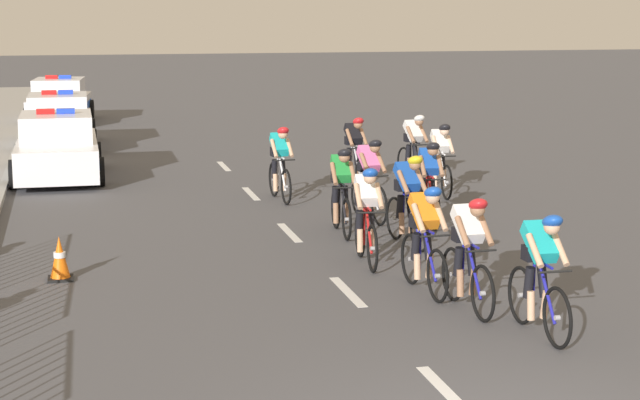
# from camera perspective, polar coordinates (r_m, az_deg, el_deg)

# --- Properties ---
(kerb_edge) EXTENTS (0.16, 60.00, 0.13)m
(kerb_edge) POSITION_cam_1_polar(r_m,az_deg,el_deg) (22.46, -16.66, 0.10)
(kerb_edge) COLOR #9E9E99
(kerb_edge) RESTS_ON ground
(lane_markings_centre) EXTENTS (0.14, 21.60, 0.01)m
(lane_markings_centre) POSITION_cam_1_polar(r_m,az_deg,el_deg) (16.66, -0.26, -3.14)
(lane_markings_centre) COLOR white
(lane_markings_centre) RESTS_ON ground
(cyclist_lead) EXTENTS (0.42, 1.72, 1.56)m
(cyclist_lead) POSITION_cam_1_polar(r_m,az_deg,el_deg) (12.90, 11.64, -3.76)
(cyclist_lead) COLOR black
(cyclist_lead) RESTS_ON ground
(cyclist_second) EXTENTS (0.42, 1.72, 1.56)m
(cyclist_second) POSITION_cam_1_polar(r_m,az_deg,el_deg) (13.79, 7.91, -2.74)
(cyclist_second) COLOR black
(cyclist_second) RESTS_ON ground
(cyclist_third) EXTENTS (0.43, 1.72, 1.56)m
(cyclist_third) POSITION_cam_1_polar(r_m,az_deg,el_deg) (14.58, 5.60, -1.97)
(cyclist_third) COLOR black
(cyclist_third) RESTS_ON ground
(cyclist_fourth) EXTENTS (0.44, 1.72, 1.56)m
(cyclist_fourth) POSITION_cam_1_polar(r_m,az_deg,el_deg) (16.13, 2.49, -0.75)
(cyclist_fourth) COLOR black
(cyclist_fourth) RESTS_ON ground
(cyclist_fifth) EXTENTS (0.45, 1.72, 1.56)m
(cyclist_fifth) POSITION_cam_1_polar(r_m,az_deg,el_deg) (17.47, 4.70, 0.08)
(cyclist_fifth) COLOR black
(cyclist_fifth) RESTS_ON ground
(cyclist_sixth) EXTENTS (0.43, 1.72, 1.56)m
(cyclist_sixth) POSITION_cam_1_polar(r_m,az_deg,el_deg) (18.26, 1.14, 0.56)
(cyclist_sixth) COLOR black
(cyclist_sixth) RESTS_ON ground
(cyclist_seventh) EXTENTS (0.45, 1.72, 1.56)m
(cyclist_seventh) POSITION_cam_1_polar(r_m,az_deg,el_deg) (19.48, 2.64, 1.17)
(cyclist_seventh) COLOR black
(cyclist_seventh) RESTS_ON ground
(cyclist_eighth) EXTENTS (0.45, 1.72, 1.56)m
(cyclist_eighth) POSITION_cam_1_polar(r_m,az_deg,el_deg) (19.18, 5.82, 0.98)
(cyclist_eighth) COLOR black
(cyclist_eighth) RESTS_ON ground
(cyclist_ninth) EXTENTS (0.43, 1.72, 1.56)m
(cyclist_ninth) POSITION_cam_1_polar(r_m,az_deg,el_deg) (21.47, -2.15, 2.02)
(cyclist_ninth) COLOR black
(cyclist_ninth) RESTS_ON ground
(cyclist_tenth) EXTENTS (0.43, 1.72, 1.56)m
(cyclist_tenth) POSITION_cam_1_polar(r_m,az_deg,el_deg) (22.14, 6.42, 2.22)
(cyclist_tenth) COLOR black
(cyclist_tenth) RESTS_ON ground
(cyclist_eleventh) EXTENTS (0.43, 1.72, 1.56)m
(cyclist_eleventh) POSITION_cam_1_polar(r_m,az_deg,el_deg) (23.23, 1.83, 2.66)
(cyclist_eleventh) COLOR black
(cyclist_eleventh) RESTS_ON ground
(cyclist_twelfth) EXTENTS (0.45, 1.72, 1.56)m
(cyclist_twelfth) POSITION_cam_1_polar(r_m,az_deg,el_deg) (23.86, 5.02, 2.82)
(cyclist_twelfth) COLOR black
(cyclist_twelfth) RESTS_ON ground
(police_car_nearest) EXTENTS (2.02, 4.41, 1.59)m
(police_car_nearest) POSITION_cam_1_polar(r_m,az_deg,el_deg) (25.06, -13.80, 2.68)
(police_car_nearest) COLOR white
(police_car_nearest) RESTS_ON ground
(police_car_second) EXTENTS (2.04, 4.42, 1.59)m
(police_car_second) POSITION_cam_1_polar(r_m,az_deg,el_deg) (30.52, -13.73, 4.00)
(police_car_second) COLOR silver
(police_car_second) RESTS_ON ground
(police_car_third) EXTENTS (2.32, 4.55, 1.59)m
(police_car_third) POSITION_cam_1_polar(r_m,az_deg,el_deg) (37.08, -13.67, 5.07)
(police_car_third) COLOR silver
(police_car_third) RESTS_ON ground
(traffic_cone_near) EXTENTS (0.36, 0.36, 0.64)m
(traffic_cone_near) POSITION_cam_1_polar(r_m,az_deg,el_deg) (15.78, -13.68, -3.05)
(traffic_cone_near) COLOR black
(traffic_cone_near) RESTS_ON ground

